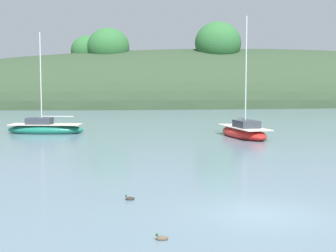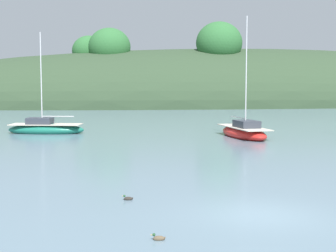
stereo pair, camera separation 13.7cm
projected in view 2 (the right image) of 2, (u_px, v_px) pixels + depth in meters
ground_plane at (260, 215)px, 17.03m from camera, size 400.00×400.00×0.00m
far_shoreline_hill at (250, 103)px, 96.22m from camera, size 150.00×36.00×25.07m
sailboat_orange_cutter at (244, 132)px, 39.97m from camera, size 3.06×7.02×9.73m
sailboat_black_sloop at (45, 129)px, 42.99m from camera, size 6.86×3.55×8.79m
mooring_buoy_inner at (253, 123)px, 51.69m from camera, size 0.44×0.44×0.54m
duck_lone_right at (128, 199)px, 19.10m from camera, size 0.43×0.21×0.24m
duck_straggler at (159, 238)px, 14.32m from camera, size 0.43×0.23×0.24m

